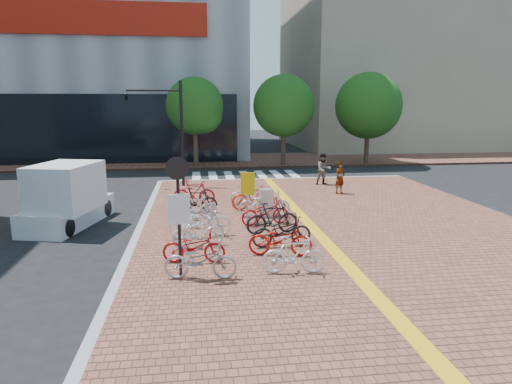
{
  "coord_description": "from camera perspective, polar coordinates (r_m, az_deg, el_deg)",
  "views": [
    {
      "loc": [
        -1.96,
        -13.45,
        4.48
      ],
      "look_at": [
        0.12,
        2.4,
        1.3
      ],
      "focal_mm": 32.0,
      "sensor_mm": 36.0,
      "label": 1
    }
  ],
  "objects": [
    {
      "name": "bike_4",
      "position": [
        16.04,
        -7.29,
        -2.83
      ],
      "size": [
        1.79,
        0.83,
        0.91
      ],
      "primitive_type": "imported",
      "rotation": [
        0.0,
        0.0,
        1.71
      ],
      "color": "silver",
      "rests_on": "sidewalk"
    },
    {
      "name": "bike_12",
      "position": [
        16.22,
        1.16,
        -2.54
      ],
      "size": [
        1.85,
        0.95,
        0.93
      ],
      "primitive_type": "imported",
      "rotation": [
        0.0,
        0.0,
        1.77
      ],
      "color": "#A20B14",
      "rests_on": "sidewalk"
    },
    {
      "name": "bike_0",
      "position": [
        11.46,
        -6.97,
        -8.48
      ],
      "size": [
        1.88,
        0.87,
        0.95
      ],
      "primitive_type": "imported",
      "rotation": [
        0.0,
        0.0,
        1.43
      ],
      "color": "#A6A6AA",
      "rests_on": "sidewalk"
    },
    {
      "name": "street_trees",
      "position": [
        31.69,
        5.38,
        10.5
      ],
      "size": [
        16.2,
        4.6,
        6.35
      ],
      "color": "#38281E",
      "rests_on": "far_sidewalk"
    },
    {
      "name": "building_beige",
      "position": [
        49.85,
        16.84,
        15.98
      ],
      "size": [
        20.0,
        18.0,
        18.0
      ],
      "primitive_type": "cube",
      "color": "gray",
      "rests_on": "ground"
    },
    {
      "name": "bike_15",
      "position": [
        19.53,
        -0.81,
        -0.24
      ],
      "size": [
        1.75,
        0.8,
        0.89
      ],
      "primitive_type": "imported",
      "rotation": [
        0.0,
        0.0,
        1.7
      ],
      "color": "silver",
      "rests_on": "sidewalk"
    },
    {
      "name": "traffic_light_pole",
      "position": [
        23.89,
        -12.34,
        9.5
      ],
      "size": [
        2.88,
        1.11,
        5.37
      ],
      "color": "black",
      "rests_on": "sidewalk"
    },
    {
      "name": "bike_11",
      "position": [
        15.12,
        2.04,
        -3.29
      ],
      "size": [
        1.84,
        0.76,
        1.07
      ],
      "primitive_type": "imported",
      "rotation": [
        0.0,
        0.0,
        1.72
      ],
      "color": "black",
      "rests_on": "sidewalk"
    },
    {
      "name": "bike_8",
      "position": [
        11.75,
        4.77,
        -7.85
      ],
      "size": [
        1.68,
        0.63,
        0.99
      ],
      "primitive_type": "imported",
      "rotation": [
        0.0,
        0.0,
        1.47
      ],
      "color": "white",
      "rests_on": "sidewalk"
    },
    {
      "name": "utility_box",
      "position": [
        17.37,
        1.27,
        -1.37
      ],
      "size": [
        0.54,
        0.43,
        1.07
      ],
      "primitive_type": "cube",
      "rotation": [
        0.0,
        0.0,
        0.16
      ],
      "color": "silver",
      "rests_on": "sidewalk"
    },
    {
      "name": "crosswalk",
      "position": [
        27.92,
        -2.32,
        2.01
      ],
      "size": [
        7.5,
        4.0,
        0.01
      ],
      "color": "silver",
      "rests_on": "ground"
    },
    {
      "name": "bike_3",
      "position": [
        14.86,
        -7.02,
        -3.65
      ],
      "size": [
        2.09,
        0.97,
        1.06
      ],
      "primitive_type": "imported",
      "rotation": [
        0.0,
        0.0,
        1.71
      ],
      "color": "white",
      "rests_on": "sidewalk"
    },
    {
      "name": "tactile_strip",
      "position": [
        10.29,
        16.46,
        -14.09
      ],
      "size": [
        0.4,
        34.0,
        0.01
      ],
      "primitive_type": "cube",
      "color": "#EDAE15",
      "rests_on": "sidewalk"
    },
    {
      "name": "pedestrian_a",
      "position": [
        22.07,
        10.45,
        1.76
      ],
      "size": [
        0.66,
        0.58,
        1.53
      ],
      "primitive_type": "imported",
      "rotation": [
        0.0,
        0.0,
        0.47
      ],
      "color": "gray",
      "rests_on": "sidewalk"
    },
    {
      "name": "far_sidewalk",
      "position": [
        34.79,
        -4.19,
        3.94
      ],
      "size": [
        70.0,
        8.0,
        0.15
      ],
      "primitive_type": "cube",
      "color": "brown",
      "rests_on": "ground"
    },
    {
      "name": "box_truck",
      "position": [
        17.97,
        -22.69,
        -0.44
      ],
      "size": [
        2.72,
        4.39,
        2.36
      ],
      "color": "silver",
      "rests_on": "ground"
    },
    {
      "name": "notice_sign",
      "position": [
        11.24,
        -9.67,
        -1.31
      ],
      "size": [
        0.56,
        0.18,
        3.04
      ],
      "color": "black",
      "rests_on": "sidewalk"
    },
    {
      "name": "bike_1",
      "position": [
        12.6,
        -7.77,
        -6.8
      ],
      "size": [
        1.78,
        0.83,
        0.9
      ],
      "primitive_type": "imported",
      "rotation": [
        0.0,
        0.0,
        1.43
      ],
      "color": "#AF0C10",
      "rests_on": "sidewalk"
    },
    {
      "name": "sidewalk",
      "position": [
        10.74,
        21.47,
        -13.77
      ],
      "size": [
        14.0,
        34.0,
        0.15
      ],
      "primitive_type": "cube",
      "color": "brown",
      "rests_on": "ground"
    },
    {
      "name": "bike_10",
      "position": [
        13.86,
        3.23,
        -4.87
      ],
      "size": [
        1.9,
        0.83,
        0.97
      ],
      "primitive_type": "imported",
      "rotation": [
        0.0,
        0.0,
        1.68
      ],
      "color": "black",
      "rests_on": "sidewalk"
    },
    {
      "name": "bike_13",
      "position": [
        17.31,
        1.04,
        -1.47
      ],
      "size": [
        2.03,
        0.84,
        1.04
      ],
      "primitive_type": "imported",
      "rotation": [
        0.0,
        0.0,
        1.49
      ],
      "color": "silver",
      "rests_on": "sidewalk"
    },
    {
      "name": "bike_2",
      "position": [
        13.87,
        -7.23,
        -4.94
      ],
      "size": [
        1.67,
        0.78,
        0.97
      ],
      "primitive_type": "imported",
      "rotation": [
        0.0,
        0.0,
        1.78
      ],
      "color": "silver",
      "rests_on": "sidewalk"
    },
    {
      "name": "bike_7",
      "position": [
        19.52,
        -7.76,
        -0.06
      ],
      "size": [
        1.83,
        0.72,
        1.07
      ],
      "primitive_type": "imported",
      "rotation": [
        0.0,
        0.0,
        1.44
      ],
      "color": "red",
      "rests_on": "sidewalk"
    },
    {
      "name": "ground",
      "position": [
        14.31,
        0.78,
        -6.99
      ],
      "size": [
        120.0,
        120.0,
        0.0
      ],
      "primitive_type": "plane",
      "color": "black",
      "rests_on": "ground"
    },
    {
      "name": "pedestrian_b",
      "position": [
        24.32,
        8.43,
        2.83
      ],
      "size": [
        0.85,
        0.69,
        1.64
      ],
      "primitive_type": "imported",
      "rotation": [
        0.0,
        0.0,
        0.09
      ],
      "color": "#515367",
      "rests_on": "sidewalk"
    },
    {
      "name": "yellow_sign",
      "position": [
        16.21,
        -1.1,
        0.46
      ],
      "size": [
        0.5,
        0.21,
        1.87
      ],
      "color": "#B7B7BC",
      "rests_on": "sidewalk"
    },
    {
      "name": "bike_6",
      "position": [
        18.15,
        -7.44,
        -1.04
      ],
      "size": [
        1.7,
        0.69,
        0.99
      ],
      "primitive_type": "imported",
      "rotation": [
        0.0,
        0.0,
        1.43
      ],
      "color": "black",
      "rests_on": "sidewalk"
    },
    {
      "name": "bike_5",
      "position": [
        17.08,
        -7.65,
        -1.93
      ],
      "size": [
        1.59,
        0.62,
        0.93
      ],
      "primitive_type": "imported",
      "rotation": [
        0.0,
        0.0,
        1.69
      ],
      "color": "#B4B5B9",
      "rests_on": "sidewalk"
    },
    {
      "name": "kerb_west",
      "position": [
        9.75,
        -19.49,
        -16.29
      ],
      "size": [
        0.25,
        34.0,
        0.15
      ],
      "primitive_type": "cube",
      "color": "gray",
      "rests_on": "ground"
    },
    {
      "name": "kerb_north",
      "position": [
        26.3,
        3.51,
        1.58
      ],
      "size": [
        14.0,
        0.25,
        0.15
      ],
      "primitive_type": "cube",
      "color": "gray",
      "rests_on": "ground"
    },
    {
      "name": "bike_9",
      "position": [
        13.04,
        3.06,
        -5.95
      ],
      "size": [
        1.9,
        0.98,
        0.95
      ],
      "primitive_type": "imported",
      "rotation": [
        0.0,
        0.0,
        1.37
      ],
      "color": "#AC130C",
      "rests_on": "sidewalk"
    },
    {
      "name": "bike_14",
      "position": [
        18.36,
        -0.33,
        -0.71
      ],
      "size": [
        1.79,
        0.64,
        1.05
      ],
      "primitive_type": "imported",
      "rotation": [
        0.0,
        0.0,
        1.49
      ],
      "color": "red",
      "rests_on": "sidewalk"
    }
  ]
}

